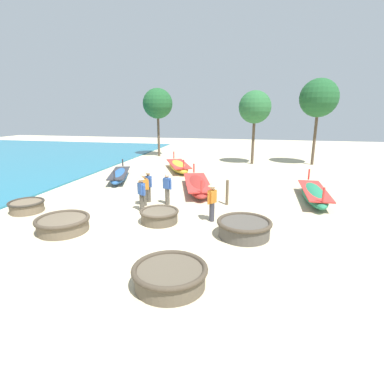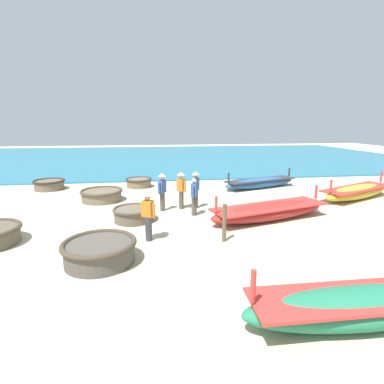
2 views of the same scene
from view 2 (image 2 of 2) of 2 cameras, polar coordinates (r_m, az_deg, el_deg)
The scene contains 17 objects.
ground_plane at distance 13.00m, azimuth -16.95°, elevation -4.39°, with size 80.00×80.00×0.00m, color #C6B793.
sea at distance 33.63m, azimuth -4.61°, elevation 6.70°, with size 28.00×52.00×0.10m, color teal.
coracle_far_left at distance 18.22m, azimuth -10.09°, elevation 1.85°, with size 1.56×1.56×0.53m.
coracle_far_right at distance 15.40m, azimuth -16.82°, elevation -0.47°, with size 2.05×2.05×0.57m.
coracle_front_left at distance 19.10m, azimuth -25.55°, elevation 1.34°, with size 1.73×1.73×0.57m.
coracle_nearest at distance 11.99m, azimuth -11.04°, elevation -4.05°, with size 1.64×1.64×0.54m.
coracle_tilted at distance 8.75m, azimuth -17.20°, elevation -10.61°, with size 2.04×2.04×0.64m.
long_boat_red_hull at distance 18.13m, azimuth 12.85°, elevation 1.74°, with size 2.49×4.92×1.06m.
long_boat_green_hull at distance 12.32m, azimuth 14.53°, elevation -3.52°, with size 2.71×5.42×1.19m.
long_boat_white_hull at distance 6.93m, azimuth 29.83°, elevation -18.33°, with size 1.18×4.81×1.26m.
long_boat_ochre_hull at distance 17.36m, azimuth 28.88°, elevation 0.05°, with size 3.14×4.99×1.20m.
fisherman_standing_left at distance 13.36m, azimuth 0.72°, elevation 0.90°, with size 0.47×0.37×1.67m.
fisherman_with_hat at distance 13.00m, azimuth -5.71°, elevation 0.49°, with size 0.44×0.38×1.67m.
fisherman_by_coracle at distance 9.74m, azimuth -8.37°, elevation -3.89°, with size 0.37×0.46×1.67m.
fisherman_hauling at distance 13.26m, azimuth -2.09°, elevation 0.80°, with size 0.41×0.39×1.67m.
fisherman_standing_right at distance 12.32m, azimuth 0.41°, elevation -0.72°, with size 0.50×0.33×1.57m.
mooring_post_inland at distance 9.74m, azimuth 6.18°, elevation -5.86°, with size 0.14×0.14×1.26m, color brown.
Camera 2 is at (12.25, 2.13, 3.78)m, focal length 28.00 mm.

